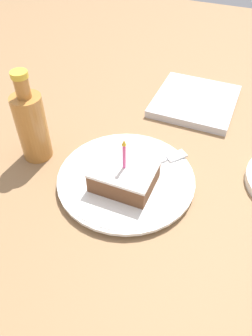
% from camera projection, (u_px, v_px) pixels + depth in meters
% --- Properties ---
extents(ground_plane, '(2.40, 2.40, 0.04)m').
position_uv_depth(ground_plane, '(134.00, 194.00, 0.70)').
color(ground_plane, olive).
rests_on(ground_plane, ground).
extents(plate, '(0.29, 0.29, 0.02)m').
position_uv_depth(plate, '(126.00, 179.00, 0.69)').
color(plate, white).
rests_on(plate, ground_plane).
extents(cake_slice, '(0.10, 0.12, 0.11)m').
position_uv_depth(cake_slice, '(124.00, 175.00, 0.65)').
color(cake_slice, brown).
rests_on(cake_slice, plate).
extents(fork, '(0.14, 0.12, 0.00)m').
position_uv_depth(fork, '(157.00, 163.00, 0.71)').
color(fork, silver).
rests_on(fork, plate).
extents(bottle, '(0.07, 0.07, 0.21)m').
position_uv_depth(bottle, '(32.00, 125.00, 0.70)').
color(bottle, '#B27233').
rests_on(bottle, ground_plane).
extents(marble_board, '(0.23, 0.21, 0.02)m').
position_uv_depth(marble_board, '(195.00, 101.00, 0.90)').
color(marble_board, silver).
rests_on(marble_board, ground_plane).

